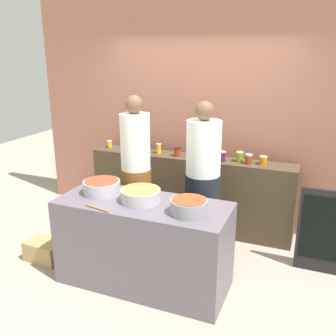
# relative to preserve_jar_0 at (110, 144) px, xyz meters

# --- Properties ---
(ground) EXTENTS (12.00, 12.00, 0.00)m
(ground) POSITION_rel_preserve_jar_0_xyz_m (1.20, -1.12, -1.04)
(ground) COLOR #A99A89
(storefront_wall) EXTENTS (4.80, 0.12, 3.00)m
(storefront_wall) POSITION_rel_preserve_jar_0_xyz_m (1.20, 0.33, 0.46)
(storefront_wall) COLOR #A26652
(storefront_wall) RESTS_ON ground
(display_shelf) EXTENTS (2.70, 0.36, 0.99)m
(display_shelf) POSITION_rel_preserve_jar_0_xyz_m (1.20, -0.02, -0.54)
(display_shelf) COLOR #473827
(display_shelf) RESTS_ON ground
(prep_table) EXTENTS (1.70, 0.70, 0.89)m
(prep_table) POSITION_rel_preserve_jar_0_xyz_m (1.20, -1.42, -0.59)
(prep_table) COLOR #635A66
(prep_table) RESTS_ON ground
(preserve_jar_0) EXTENTS (0.07, 0.07, 0.10)m
(preserve_jar_0) POSITION_rel_preserve_jar_0_xyz_m (0.00, 0.00, 0.00)
(preserve_jar_0) COLOR gold
(preserve_jar_0) RESTS_ON display_shelf
(preserve_jar_1) EXTENTS (0.08, 0.08, 0.14)m
(preserve_jar_1) POSITION_rel_preserve_jar_0_xyz_m (0.30, 0.01, 0.02)
(preserve_jar_1) COLOR #A42623
(preserve_jar_1) RESTS_ON display_shelf
(preserve_jar_2) EXTENTS (0.08, 0.08, 0.14)m
(preserve_jar_2) POSITION_rel_preserve_jar_0_xyz_m (0.40, 0.04, 0.02)
(preserve_jar_2) COLOR brown
(preserve_jar_2) RESTS_ON display_shelf
(preserve_jar_3) EXTENTS (0.08, 0.08, 0.10)m
(preserve_jar_3) POSITION_rel_preserve_jar_0_xyz_m (0.60, -0.04, -0.00)
(preserve_jar_3) COLOR #B73914
(preserve_jar_3) RESTS_ON display_shelf
(preserve_jar_4) EXTENTS (0.07, 0.07, 0.13)m
(preserve_jar_4) POSITION_rel_preserve_jar_0_xyz_m (0.77, -0.03, 0.02)
(preserve_jar_4) COLOR gold
(preserve_jar_4) RESTS_ON display_shelf
(preserve_jar_5) EXTENTS (0.09, 0.09, 0.12)m
(preserve_jar_5) POSITION_rel_preserve_jar_0_xyz_m (1.05, -0.07, 0.01)
(preserve_jar_5) COLOR #AA321B
(preserve_jar_5) RESTS_ON display_shelf
(preserve_jar_6) EXTENTS (0.07, 0.07, 0.11)m
(preserve_jar_6) POSITION_rel_preserve_jar_0_xyz_m (1.26, -0.09, 0.01)
(preserve_jar_6) COLOR red
(preserve_jar_6) RESTS_ON display_shelf
(preserve_jar_7) EXTENTS (0.09, 0.09, 0.13)m
(preserve_jar_7) POSITION_rel_preserve_jar_0_xyz_m (1.37, -0.02, 0.02)
(preserve_jar_7) COLOR #3A5137
(preserve_jar_7) RESTS_ON display_shelf
(preserve_jar_8) EXTENTS (0.09, 0.09, 0.13)m
(preserve_jar_8) POSITION_rel_preserve_jar_0_xyz_m (1.64, -0.07, 0.01)
(preserve_jar_8) COLOR #5A1650
(preserve_jar_8) RESTS_ON display_shelf
(preserve_jar_9) EXTENTS (0.09, 0.09, 0.12)m
(preserve_jar_9) POSITION_rel_preserve_jar_0_xyz_m (1.84, -0.00, 0.01)
(preserve_jar_9) COLOR olive
(preserve_jar_9) RESTS_ON display_shelf
(preserve_jar_10) EXTENTS (0.09, 0.09, 0.12)m
(preserve_jar_10) POSITION_rel_preserve_jar_0_xyz_m (1.96, -0.07, 0.01)
(preserve_jar_10) COLOR brown
(preserve_jar_10) RESTS_ON display_shelf
(preserve_jar_11) EXTENTS (0.09, 0.09, 0.10)m
(preserve_jar_11) POSITION_rel_preserve_jar_0_xyz_m (2.13, -0.02, 0.00)
(preserve_jar_11) COLOR #C97310
(preserve_jar_11) RESTS_ON display_shelf
(cooking_pot_left) EXTENTS (0.38, 0.38, 0.14)m
(cooking_pot_left) POSITION_rel_preserve_jar_0_xyz_m (0.71, -1.36, -0.08)
(cooking_pot_left) COLOR #B7B7BC
(cooking_pot_left) RESTS_ON prep_table
(cooking_pot_center) EXTENTS (0.39, 0.39, 0.13)m
(cooking_pot_center) POSITION_rel_preserve_jar_0_xyz_m (1.17, -1.40, -0.08)
(cooking_pot_center) COLOR #B7B7BC
(cooking_pot_center) RESTS_ON prep_table
(cooking_pot_right) EXTENTS (0.33, 0.33, 0.14)m
(cooking_pot_right) POSITION_rel_preserve_jar_0_xyz_m (1.70, -1.50, -0.08)
(cooking_pot_right) COLOR gray
(cooking_pot_right) RESTS_ON prep_table
(wooden_spoon) EXTENTS (0.29, 0.08, 0.02)m
(wooden_spoon) POSITION_rel_preserve_jar_0_xyz_m (0.88, -1.72, -0.14)
(wooden_spoon) COLOR #9E703D
(wooden_spoon) RESTS_ON prep_table
(cook_with_tongs) EXTENTS (0.34, 0.34, 1.84)m
(cook_with_tongs) POSITION_rel_preserve_jar_0_xyz_m (0.84, -0.83, -0.19)
(cook_with_tongs) COLOR brown
(cook_with_tongs) RESTS_ON ground
(cook_in_cap) EXTENTS (0.40, 0.40, 1.79)m
(cook_in_cap) POSITION_rel_preserve_jar_0_xyz_m (1.57, -0.65, -0.23)
(cook_in_cap) COLOR black
(cook_in_cap) RESTS_ON ground
(bread_crate) EXTENTS (0.44, 0.31, 0.23)m
(bread_crate) POSITION_rel_preserve_jar_0_xyz_m (-0.03, -1.46, -0.92)
(bread_crate) COLOR tan
(bread_crate) RESTS_ON ground
(chalkboard_sign) EXTENTS (0.48, 0.05, 0.94)m
(chalkboard_sign) POSITION_rel_preserve_jar_0_xyz_m (2.84, -0.53, -0.56)
(chalkboard_sign) COLOR black
(chalkboard_sign) RESTS_ON ground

